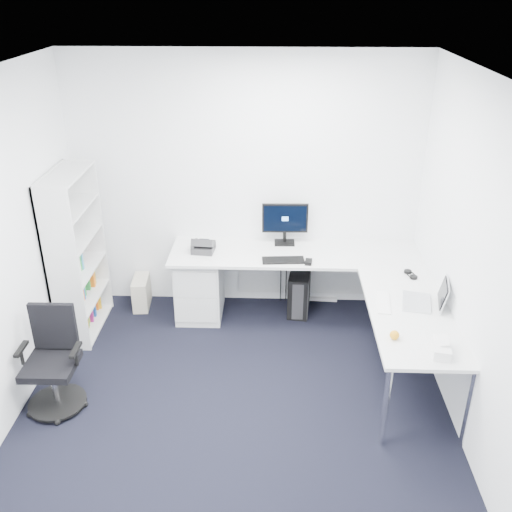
{
  "coord_description": "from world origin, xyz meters",
  "views": [
    {
      "loc": [
        0.31,
        -3.5,
        3.29
      ],
      "look_at": [
        0.15,
        1.05,
        1.05
      ],
      "focal_mm": 40.0,
      "sensor_mm": 36.0,
      "label": 1
    }
  ],
  "objects_px": {
    "l_desk": "(297,302)",
    "bookshelf": "(77,255)",
    "laptop": "(418,291)",
    "task_chair": "(50,363)",
    "monitor": "(285,224)"
  },
  "relations": [
    {
      "from": "l_desk",
      "to": "bookshelf",
      "type": "bearing_deg",
      "value": 178.68
    },
    {
      "from": "bookshelf",
      "to": "laptop",
      "type": "relative_size",
      "value": 4.83
    },
    {
      "from": "bookshelf",
      "to": "task_chair",
      "type": "distance_m",
      "value": 1.29
    },
    {
      "from": "task_chair",
      "to": "laptop",
      "type": "height_order",
      "value": "laptop"
    },
    {
      "from": "l_desk",
      "to": "laptop",
      "type": "relative_size",
      "value": 7.49
    },
    {
      "from": "bookshelf",
      "to": "monitor",
      "type": "xyz_separation_m",
      "value": [
        2.04,
        0.5,
        0.15
      ]
    },
    {
      "from": "l_desk",
      "to": "monitor",
      "type": "height_order",
      "value": "monitor"
    },
    {
      "from": "bookshelf",
      "to": "monitor",
      "type": "height_order",
      "value": "bookshelf"
    },
    {
      "from": "monitor",
      "to": "laptop",
      "type": "xyz_separation_m",
      "value": [
        1.13,
        -1.18,
        -0.11
      ]
    },
    {
      "from": "l_desk",
      "to": "laptop",
      "type": "xyz_separation_m",
      "value": [
        0.99,
        -0.63,
        0.5
      ]
    },
    {
      "from": "l_desk",
      "to": "monitor",
      "type": "distance_m",
      "value": 0.83
    },
    {
      "from": "task_chair",
      "to": "monitor",
      "type": "relative_size",
      "value": 1.88
    },
    {
      "from": "laptop",
      "to": "l_desk",
      "type": "bearing_deg",
      "value": 159.36
    },
    {
      "from": "task_chair",
      "to": "laptop",
      "type": "xyz_separation_m",
      "value": [
        3.05,
        0.54,
        0.43
      ]
    },
    {
      "from": "bookshelf",
      "to": "monitor",
      "type": "relative_size",
      "value": 3.52
    }
  ]
}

